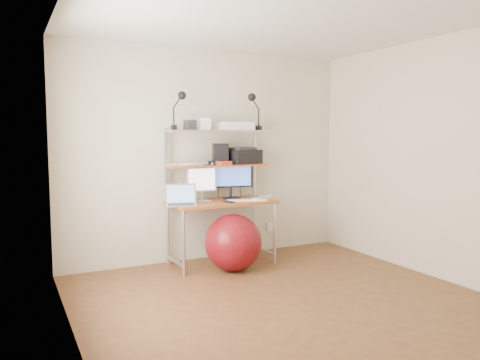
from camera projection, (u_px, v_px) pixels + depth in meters
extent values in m
plane|color=brown|center=(289.00, 304.00, 4.16)|extent=(3.60, 3.60, 0.00)
plane|color=silver|center=(292.00, 15.00, 3.92)|extent=(3.60, 3.60, 0.00)
plane|color=beige|center=(209.00, 155.00, 5.64)|extent=(3.60, 0.00, 3.60)
plane|color=beige|center=(480.00, 182.00, 2.44)|extent=(3.60, 0.00, 3.60)
plane|color=beige|center=(71.00, 171.00, 3.23)|extent=(0.00, 3.60, 3.60)
plane|color=beige|center=(437.00, 159.00, 4.85)|extent=(0.00, 3.60, 3.60)
cube|color=#B44F23|center=(222.00, 202.00, 5.37)|extent=(1.20, 0.60, 0.03)
cylinder|color=silver|center=(184.00, 244.00, 4.92)|extent=(0.04, 0.04, 0.71)
cylinder|color=silver|center=(168.00, 234.00, 5.38)|extent=(0.04, 0.04, 0.71)
cylinder|color=silver|center=(275.00, 233.00, 5.42)|extent=(0.04, 0.04, 0.71)
cylinder|color=silver|center=(253.00, 226.00, 5.89)|extent=(0.04, 0.04, 0.71)
cube|color=silver|center=(166.00, 165.00, 5.30)|extent=(0.03, 0.04, 0.84)
cube|color=silver|center=(254.00, 163.00, 5.81)|extent=(0.03, 0.04, 0.84)
cube|color=#B44F23|center=(217.00, 166.00, 5.44)|extent=(1.18, 0.34, 0.02)
cube|color=silver|center=(217.00, 131.00, 5.40)|extent=(1.18, 0.34, 0.02)
cube|color=white|center=(270.00, 227.00, 6.10)|extent=(0.08, 0.01, 0.12)
cube|color=#B9B9BE|center=(202.00, 201.00, 5.34)|extent=(0.18, 0.14, 0.01)
cylinder|color=#B9B9BE|center=(202.00, 196.00, 5.36)|extent=(0.03, 0.03, 0.09)
cube|color=#B9B9BE|center=(201.00, 179.00, 5.34)|extent=(0.38, 0.06, 0.28)
plane|color=white|center=(202.00, 180.00, 5.32)|extent=(0.34, 0.03, 0.34)
cube|color=black|center=(231.00, 198.00, 5.56)|extent=(0.22, 0.19, 0.01)
cylinder|color=black|center=(231.00, 192.00, 5.57)|extent=(0.03, 0.03, 0.12)
cube|color=black|center=(231.00, 174.00, 5.55)|extent=(0.53, 0.15, 0.32)
plane|color=blue|center=(231.00, 174.00, 5.54)|extent=(0.47, 0.11, 0.48)
cube|color=silver|center=(181.00, 205.00, 4.99)|extent=(0.38, 0.31, 0.02)
cube|color=#2D2D2F|center=(181.00, 204.00, 4.99)|extent=(0.31, 0.21, 0.00)
cube|color=silver|center=(181.00, 193.00, 5.09)|extent=(0.33, 0.16, 0.21)
plane|color=#7092BB|center=(181.00, 193.00, 5.09)|extent=(0.31, 0.16, 0.29)
cube|color=white|center=(247.00, 200.00, 5.39)|extent=(0.46, 0.25, 0.01)
cube|color=white|center=(257.00, 199.00, 5.43)|extent=(0.10, 0.08, 0.03)
cube|color=silver|center=(260.00, 196.00, 5.66)|extent=(0.24, 0.24, 0.04)
cube|color=black|center=(228.00, 202.00, 5.26)|extent=(0.11, 0.15, 0.01)
cube|color=black|center=(243.00, 157.00, 5.61)|extent=(0.46, 0.37, 0.17)
cube|color=#2D2D2F|center=(243.00, 149.00, 5.60)|extent=(0.32, 0.27, 0.03)
cube|color=black|center=(220.00, 154.00, 5.46)|extent=(0.21, 0.21, 0.25)
cube|color=#AD3C1B|center=(224.00, 163.00, 5.37)|extent=(0.17, 0.13, 0.04)
cube|color=white|center=(235.00, 126.00, 5.53)|extent=(0.41, 0.27, 0.09)
cube|color=#B9B9BE|center=(235.00, 122.00, 5.52)|extent=(0.35, 0.21, 0.02)
cube|color=white|center=(205.00, 124.00, 5.32)|extent=(0.13, 0.11, 0.14)
cube|color=#2D2D2F|center=(190.00, 125.00, 5.26)|extent=(0.13, 0.13, 0.11)
cube|color=black|center=(174.00, 127.00, 5.10)|extent=(0.05, 0.06, 0.05)
cylinder|color=black|center=(174.00, 116.00, 5.09)|extent=(0.02, 0.02, 0.19)
sphere|color=black|center=(182.00, 95.00, 5.10)|extent=(0.09, 0.09, 0.09)
cube|color=black|center=(259.00, 128.00, 5.62)|extent=(0.05, 0.06, 0.05)
cylinder|color=black|center=(259.00, 118.00, 5.60)|extent=(0.02, 0.02, 0.19)
sphere|color=black|center=(252.00, 97.00, 5.53)|extent=(0.10, 0.10, 0.10)
sphere|color=maroon|center=(233.00, 243.00, 5.14)|extent=(0.63, 0.63, 0.63)
cube|color=white|center=(181.00, 165.00, 5.27)|extent=(0.31, 0.34, 0.00)
cube|color=white|center=(193.00, 165.00, 5.25)|extent=(0.27, 0.32, 0.00)
cube|color=white|center=(180.00, 164.00, 5.28)|extent=(0.28, 0.32, 0.00)
cube|color=white|center=(189.00, 164.00, 5.26)|extent=(0.22, 0.29, 0.00)
cube|color=white|center=(187.00, 164.00, 5.27)|extent=(0.32, 0.35, 0.00)
cube|color=white|center=(192.00, 163.00, 5.24)|extent=(0.28, 0.33, 0.00)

